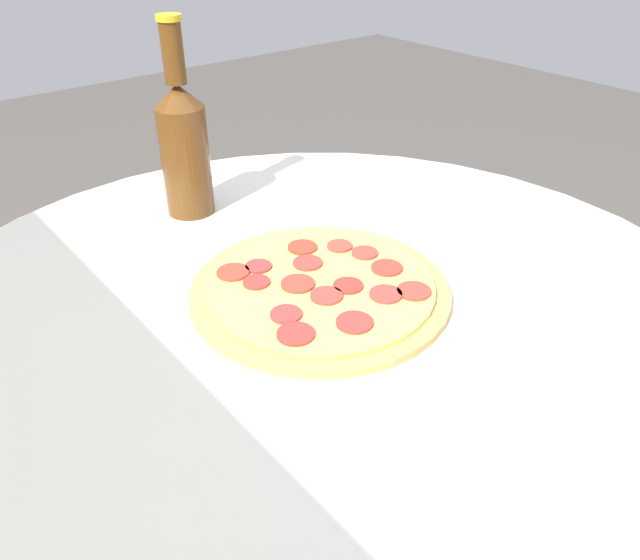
% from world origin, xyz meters
% --- Properties ---
extents(table, '(1.03, 1.03, 0.76)m').
position_xyz_m(table, '(0.00, 0.00, 0.59)').
color(table, silver).
rests_on(table, ground_plane).
extents(pizza, '(0.32, 0.32, 0.02)m').
position_xyz_m(pizza, '(0.03, -0.02, 0.77)').
color(pizza, tan).
rests_on(pizza, table).
extents(beer_bottle, '(0.07, 0.07, 0.28)m').
position_xyz_m(beer_bottle, '(0.33, -0.02, 0.87)').
color(beer_bottle, '#563314').
rests_on(beer_bottle, table).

